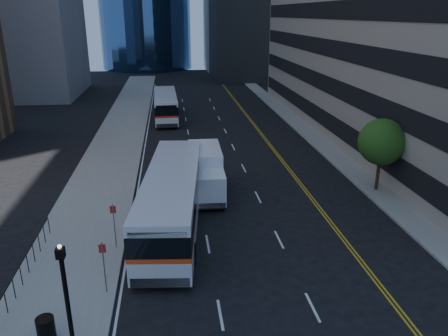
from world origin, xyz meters
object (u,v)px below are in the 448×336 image
object	(u,v)px
street_tree	(382,142)
bus_rear	(166,105)
trash_can	(46,329)
bus_front	(172,198)
box_truck	(206,171)
lamp_post	(67,299)

from	to	relation	value
street_tree	bus_rear	bearing A→B (deg)	120.90
street_tree	trash_can	size ratio (longest dim) A/B	5.01
bus_rear	bus_front	bearing A→B (deg)	-90.25
bus_rear	box_truck	size ratio (longest dim) A/B	1.79
bus_front	bus_rear	world-z (taller)	bus_front
box_truck	street_tree	bearing A→B (deg)	-4.15
street_tree	trash_can	distance (m)	23.34
bus_rear	trash_can	world-z (taller)	bus_rear
bus_front	street_tree	bearing A→B (deg)	20.46
street_tree	box_truck	xyz separation A→B (m)	(-12.00, 1.14, -2.01)
bus_front	box_truck	size ratio (longest dim) A/B	2.08
lamp_post	trash_can	xyz separation A→B (m)	(-1.24, 1.12, -2.07)
box_truck	trash_can	world-z (taller)	box_truck
bus_rear	box_truck	world-z (taller)	box_truck
lamp_post	trash_can	size ratio (longest dim) A/B	4.48
street_tree	lamp_post	xyz separation A→B (m)	(-18.00, -14.00, -0.92)
street_tree	trash_can	world-z (taller)	street_tree
lamp_post	box_truck	size ratio (longest dim) A/B	0.70
box_truck	trash_can	distance (m)	15.81
trash_can	street_tree	bearing A→B (deg)	33.80
lamp_post	box_truck	world-z (taller)	lamp_post
trash_can	bus_rear	bearing A→B (deg)	83.25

